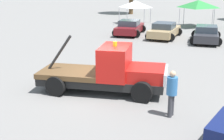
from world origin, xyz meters
name	(u,v)px	position (x,y,z in m)	size (l,w,h in m)	color
ground_plane	(102,91)	(0.00, 0.00, 0.00)	(160.00, 160.00, 0.00)	slate
tow_truck	(109,72)	(0.34, 0.05, 0.91)	(5.87, 2.78, 2.51)	black
person_near_truck	(172,90)	(3.39, -1.55, 1.01)	(0.39, 0.39, 1.74)	#38383D
parked_car_maroon	(130,27)	(-3.32, 14.71, 0.65)	(2.75, 4.56, 1.34)	maroon
parked_car_tan	(164,30)	(-0.03, 14.16, 0.65)	(2.59, 4.60, 1.34)	tan
parked_car_charcoal	(206,34)	(3.45, 13.52, 0.65)	(2.63, 4.67, 1.34)	#2D2D33
canopy_tent_white	(135,4)	(-4.86, 21.68, 2.19)	(2.90, 2.90, 2.56)	#9E9EA3
canopy_tent_green	(198,4)	(1.90, 21.69, 2.39)	(3.29, 3.29, 2.79)	#9E9EA3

